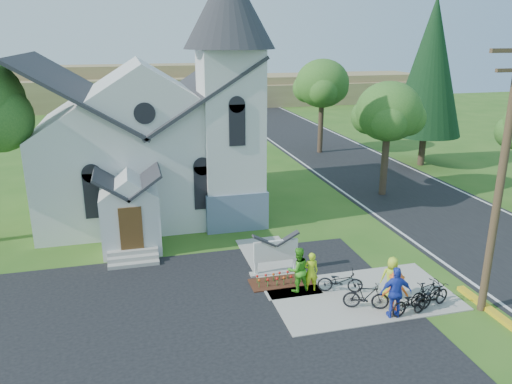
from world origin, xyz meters
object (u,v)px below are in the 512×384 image
object	(u,v)px
bike_0	(340,281)
church_sign	(276,251)
cyclist_1	(298,269)
cyclist_2	(396,293)
bike_1	(366,296)
bike_2	(412,301)
bike_3	(426,293)
cyclist_4	(392,278)
cyclist_3	(396,291)
utility_pole	(504,168)
cyclist_0	(311,272)
bike_4	(431,296)

from	to	relation	value
bike_0	church_sign	bearing A→B (deg)	59.98
cyclist_1	cyclist_2	distance (m)	3.81
bike_1	bike_2	size ratio (longest dim) A/B	0.91
bike_3	cyclist_4	distance (m)	1.34
bike_0	cyclist_3	xyz separation A→B (m)	(1.38, -1.74, 0.30)
utility_pole	bike_1	xyz separation A→B (m)	(-4.20, 1.06, -4.85)
bike_0	cyclist_2	distance (m)	2.49
bike_2	cyclist_3	bearing A→B (deg)	42.20
cyclist_0	cyclist_1	distance (m)	0.52
cyclist_3	cyclist_0	bearing A→B (deg)	-25.35
utility_pole	bike_0	bearing A→B (deg)	151.99
church_sign	bike_2	world-z (taller)	church_sign
bike_4	cyclist_1	bearing A→B (deg)	41.15
church_sign	cyclist_1	bearing A→B (deg)	-77.48
cyclist_0	bike_0	size ratio (longest dim) A/B	0.91
bike_0	cyclist_3	bearing A→B (deg)	-122.51
bike_0	cyclist_2	world-z (taller)	cyclist_2
cyclist_0	bike_1	size ratio (longest dim) A/B	0.96
cyclist_2	cyclist_0	bearing A→B (deg)	-38.73
cyclist_3	cyclist_2	bearing A→B (deg)	75.66
bike_3	cyclist_4	size ratio (longest dim) A/B	0.93
cyclist_1	cyclist_3	size ratio (longest dim) A/B	1.19
bike_2	cyclist_3	world-z (taller)	cyclist_3
bike_2	cyclist_3	distance (m)	0.67
cyclist_1	utility_pole	bearing A→B (deg)	145.31
cyclist_0	bike_1	distance (m)	2.35
bike_1	cyclist_4	world-z (taller)	cyclist_4
utility_pole	cyclist_3	world-z (taller)	utility_pole
bike_0	cyclist_2	size ratio (longest dim) A/B	0.92
cyclist_4	cyclist_3	bearing A→B (deg)	93.61
bike_4	cyclist_2	bearing A→B (deg)	77.94
bike_3	bike_4	bearing A→B (deg)	164.44
bike_0	bike_2	bearing A→B (deg)	-119.08
cyclist_4	bike_4	xyz separation A→B (m)	(1.03, -1.07, -0.35)
cyclist_3	bike_3	world-z (taller)	cyclist_3
bike_0	bike_4	bearing A→B (deg)	-106.84
bike_0	bike_2	distance (m)	2.81
cyclist_2	utility_pole	bearing A→B (deg)	-174.45
bike_4	utility_pole	bearing A→B (deg)	-123.17
cyclist_3	bike_1	bearing A→B (deg)	-3.55
cyclist_2	cyclist_3	xyz separation A→B (m)	(0.24, 0.41, -0.20)
cyclist_3	bike_4	distance (m)	1.39
church_sign	bike_0	bearing A→B (deg)	-49.01
cyclist_3	cyclist_4	xyz separation A→B (m)	(0.31, 0.84, 0.08)
church_sign	bike_4	distance (m)	6.32
bike_3	cyclist_2	bearing A→B (deg)	92.65
cyclist_0	bike_4	bearing A→B (deg)	154.99
cyclist_4	bike_0	bearing A→B (deg)	-4.19
bike_0	bike_3	xyz separation A→B (m)	(2.73, -1.66, 0.01)
bike_2	bike_3	xyz separation A→B (m)	(0.85, 0.43, -0.01)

